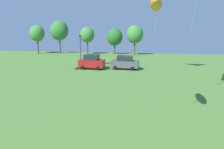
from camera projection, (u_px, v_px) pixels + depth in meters
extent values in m
ellipsoid|color=orange|center=(156.00, 5.00, 16.18)|extent=(1.04, 3.82, 1.06)
cube|color=green|center=(156.00, 1.00, 16.13)|extent=(0.12, 0.12, 1.05)
cylinder|color=green|center=(155.00, 22.00, 16.44)|extent=(0.06, 0.18, 0.93)
cylinder|color=green|center=(195.00, 11.00, 22.21)|extent=(0.51, 0.22, 3.36)
cube|color=maroon|center=(92.00, 63.00, 38.68)|extent=(4.25, 2.20, 1.22)
cube|color=#1E232D|center=(92.00, 57.00, 38.45)|extent=(2.40, 1.88, 0.85)
cylinder|color=black|center=(98.00, 68.00, 37.66)|extent=(0.66, 0.28, 0.64)
cylinder|color=black|center=(101.00, 66.00, 39.40)|extent=(0.66, 0.28, 0.64)
cylinder|color=black|center=(83.00, 68.00, 38.22)|extent=(0.66, 0.28, 0.64)
cylinder|color=black|center=(86.00, 66.00, 39.97)|extent=(0.66, 0.28, 0.64)
cube|color=#4C5156|center=(125.00, 64.00, 38.46)|extent=(4.61, 2.22, 1.11)
cube|color=#1E232D|center=(125.00, 58.00, 38.25)|extent=(2.60, 1.87, 0.78)
cylinder|color=black|center=(132.00, 69.00, 37.42)|extent=(0.66, 0.28, 0.64)
cylinder|color=black|center=(134.00, 67.00, 39.10)|extent=(0.66, 0.28, 0.64)
cylinder|color=black|center=(115.00, 68.00, 38.06)|extent=(0.66, 0.28, 0.64)
cylinder|color=black|center=(118.00, 66.00, 39.74)|extent=(0.66, 0.28, 0.64)
cylinder|color=#2D2D33|center=(81.00, 52.00, 39.36)|extent=(0.12, 0.12, 5.19)
cube|color=#4C4C51|center=(80.00, 36.00, 38.76)|extent=(0.36, 0.20, 0.24)
cylinder|color=brown|center=(38.00, 46.00, 56.52)|extent=(0.36, 0.36, 3.58)
ellipsoid|color=#3D7F38|center=(37.00, 33.00, 55.84)|extent=(3.49, 3.49, 3.84)
cylinder|color=brown|center=(60.00, 45.00, 57.63)|extent=(0.36, 0.36, 3.87)
ellipsoid|color=#337533|center=(59.00, 30.00, 56.85)|extent=(4.31, 4.31, 4.74)
cylinder|color=brown|center=(87.00, 47.00, 55.69)|extent=(0.36, 0.36, 3.35)
ellipsoid|color=#3D7F38|center=(87.00, 35.00, 55.05)|extent=(3.32, 3.32, 3.65)
cylinder|color=brown|center=(115.00, 49.00, 56.00)|extent=(0.36, 0.36, 2.70)
ellipsoid|color=#286628|center=(115.00, 37.00, 55.40)|extent=(3.72, 3.72, 4.10)
cylinder|color=brown|center=(135.00, 48.00, 54.62)|extent=(0.36, 0.36, 3.33)
ellipsoid|color=#3D7F38|center=(135.00, 34.00, 53.95)|extent=(3.79, 3.79, 4.16)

